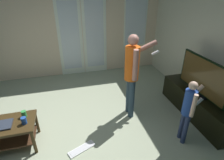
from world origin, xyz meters
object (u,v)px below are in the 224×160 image
object	(u,v)px
cup_near_edge	(24,114)
cup_by_laptop	(24,121)
person_adult	(132,70)
flat_screen_tv	(203,77)
laptop_closed	(0,126)
coffee_table	(5,131)
tv_stand	(196,105)
loose_keyboard	(82,149)
person_child	(189,107)

from	to	relation	value
cup_near_edge	cup_by_laptop	size ratio (longest dim) A/B	0.96
person_adult	flat_screen_tv	bearing A→B (deg)	-16.36
laptop_closed	cup_near_edge	size ratio (longest dim) A/B	2.95
coffee_table	flat_screen_tv	xyz separation A→B (m)	(3.39, -0.05, 0.50)
cup_by_laptop	coffee_table	bearing A→B (deg)	168.53
coffee_table	person_adult	world-z (taller)	person_adult
coffee_table	laptop_closed	xyz separation A→B (m)	(-0.02, -0.04, 0.14)
person_adult	cup_by_laptop	bearing A→B (deg)	-168.51
person_adult	cup_near_edge	world-z (taller)	person_adult
tv_stand	cup_by_laptop	size ratio (longest dim) A/B	15.82
person_adult	cup_near_edge	bearing A→B (deg)	-173.81
cup_by_laptop	person_adult	bearing A→B (deg)	11.49
tv_stand	laptop_closed	world-z (taller)	laptop_closed
tv_stand	loose_keyboard	world-z (taller)	tv_stand
flat_screen_tv	coffee_table	bearing A→B (deg)	179.16
person_adult	loose_keyboard	size ratio (longest dim) A/B	3.53
tv_stand	person_adult	world-z (taller)	person_adult
person_adult	loose_keyboard	xyz separation A→B (m)	(-1.06, -0.67, -0.96)
flat_screen_tv	laptop_closed	bearing A→B (deg)	179.78
laptop_closed	cup_near_edge	bearing A→B (deg)	23.22
laptop_closed	cup_near_edge	xyz separation A→B (m)	(0.31, 0.14, 0.04)
tv_stand	cup_near_edge	world-z (taller)	cup_near_edge
person_child	cup_near_edge	bearing A→B (deg)	164.42
cup_by_laptop	flat_screen_tv	bearing A→B (deg)	0.27
flat_screen_tv	person_child	distance (m)	0.85
laptop_closed	flat_screen_tv	bearing A→B (deg)	-1.91
tv_stand	person_child	world-z (taller)	person_child
loose_keyboard	flat_screen_tv	bearing A→B (deg)	7.67
coffee_table	tv_stand	distance (m)	3.40
coffee_table	cup_by_laptop	distance (m)	0.37
tv_stand	person_child	xyz separation A→B (m)	(-0.64, -0.53, 0.42)
cup_by_laptop	person_child	bearing A→B (deg)	-11.92
loose_keyboard	cup_near_edge	size ratio (longest dim) A/B	4.24
coffee_table	loose_keyboard	size ratio (longest dim) A/B	1.99
coffee_table	flat_screen_tv	distance (m)	3.43
coffee_table	cup_near_edge	distance (m)	0.36
person_child	laptop_closed	distance (m)	2.83
tv_stand	person_child	size ratio (longest dim) A/B	1.59
person_child	cup_by_laptop	xyz separation A→B (m)	(-2.44, 0.52, -0.15)
coffee_table	flat_screen_tv	size ratio (longest dim) A/B	0.76
tv_stand	person_adult	distance (m)	1.48
cup_by_laptop	laptop_closed	bearing A→B (deg)	175.25
coffee_table	person_adult	size ratio (longest dim) A/B	0.56
flat_screen_tv	person_adult	xyz separation A→B (m)	(-1.23, 0.36, 0.13)
coffee_table	person_adult	distance (m)	2.28
loose_keyboard	laptop_closed	world-z (taller)	laptop_closed
person_adult	cup_by_laptop	distance (m)	1.94
person_adult	coffee_table	bearing A→B (deg)	-171.83
loose_keyboard	cup_near_edge	xyz separation A→B (m)	(-0.81, 0.47, 0.50)
coffee_table	person_child	xyz separation A→B (m)	(2.76, -0.58, 0.33)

